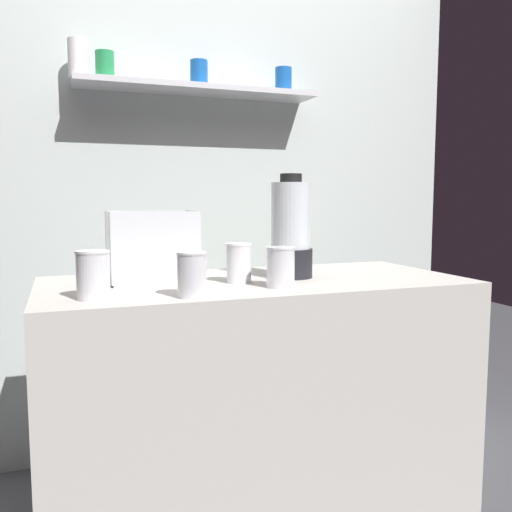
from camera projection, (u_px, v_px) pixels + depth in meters
name	position (u px, v px, depth m)	size (l,w,h in m)	color
counter	(256.00, 408.00, 1.84)	(1.40, 0.64, 0.90)	beige
back_wall_unit	(199.00, 179.00, 2.47)	(2.60, 0.24, 2.50)	silver
carrot_display_bin	(151.00, 257.00, 1.75)	(0.28, 0.20, 0.23)	white
blender_pitcher	(291.00, 232.00, 1.83)	(0.15, 0.15, 0.36)	black
juice_cup_mango_far_left	(93.00, 278.00, 1.44)	(0.09, 0.09, 0.13)	white
juice_cup_pomegranate_left	(192.00, 278.00, 1.47)	(0.08, 0.08, 0.13)	white
juice_cup_pomegranate_middle	(239.00, 266.00, 1.72)	(0.08, 0.08, 0.13)	white
juice_cup_carrot_right	(281.00, 269.00, 1.63)	(0.09, 0.09, 0.12)	white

